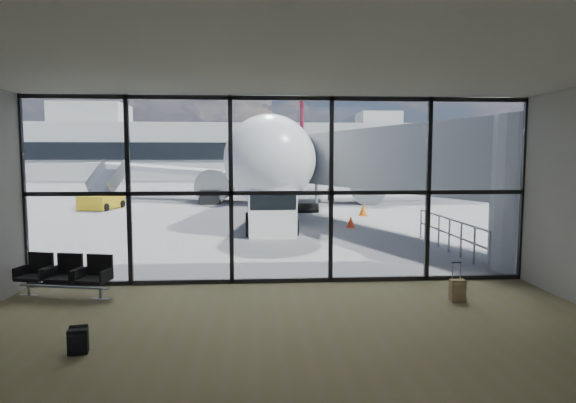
{
  "coord_description": "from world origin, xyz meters",
  "views": [
    {
      "loc": [
        -0.57,
        -11.49,
        3.03
      ],
      "look_at": [
        0.35,
        3.0,
        1.72
      ],
      "focal_mm": 30.0,
      "sensor_mm": 36.0,
      "label": 1
    }
  ],
  "objects": [
    {
      "name": "tree_5",
      "position": [
        -15.0,
        72.0,
        5.88
      ],
      "size": [
        6.27,
        6.27,
        9.03
      ],
      "color": "#382619",
      "rests_on": "ground"
    },
    {
      "name": "belt_loader",
      "position": [
        -3.68,
        21.38,
        0.55
      ],
      "size": [
        1.48,
        3.55,
        1.62
      ],
      "rotation": [
        0.0,
        0.0,
        -0.02
      ],
      "color": "black",
      "rests_on": "ground"
    },
    {
      "name": "suitcase",
      "position": [
        3.64,
        -1.8,
        0.25
      ],
      "size": [
        0.31,
        0.23,
        0.83
      ],
      "rotation": [
        0.0,
        0.0,
        -0.01
      ],
      "color": "olive",
      "rests_on": "ground"
    },
    {
      "name": "tree_4",
      "position": [
        -21.0,
        72.0,
        5.25
      ],
      "size": [
        5.61,
        5.61,
        8.07
      ],
      "color": "#382619",
      "rests_on": "ground"
    },
    {
      "name": "tree_2",
      "position": [
        -33.0,
        72.0,
        5.88
      ],
      "size": [
        6.27,
        6.27,
        9.03
      ],
      "color": "#382619",
      "rests_on": "ground"
    },
    {
      "name": "tree_1",
      "position": [
        -39.0,
        72.0,
        5.25
      ],
      "size": [
        5.61,
        5.61,
        8.07
      ],
      "color": "#382619",
      "rests_on": "ground"
    },
    {
      "name": "lounge_shell",
      "position": [
        0.0,
        -4.8,
        2.65
      ],
      "size": [
        12.02,
        8.01,
        4.51
      ],
      "color": "brown",
      "rests_on": "ground"
    },
    {
      "name": "traffic_cone_c",
      "position": [
        5.0,
        13.48,
        0.31
      ],
      "size": [
        0.46,
        0.46,
        0.65
      ],
      "color": "#CF5B0A",
      "rests_on": "ground"
    },
    {
      "name": "service_van",
      "position": [
        -0.05,
        8.29,
        0.94
      ],
      "size": [
        2.14,
        4.24,
        1.82
      ],
      "rotation": [
        0.0,
        0.0,
        0.03
      ],
      "color": "white",
      "rests_on": "ground"
    },
    {
      "name": "tree_3",
      "position": [
        -27.0,
        72.0,
        4.63
      ],
      "size": [
        4.95,
        4.95,
        7.12
      ],
      "color": "#382619",
      "rests_on": "ground"
    },
    {
      "name": "traffic_cone_b",
      "position": [
        3.51,
        9.22,
        0.25
      ],
      "size": [
        0.36,
        0.36,
        0.52
      ],
      "color": "red",
      "rests_on": "ground"
    },
    {
      "name": "backpack",
      "position": [
        -3.36,
        -4.09,
        0.21
      ],
      "size": [
        0.32,
        0.3,
        0.44
      ],
      "rotation": [
        0.0,
        0.0,
        0.17
      ],
      "color": "black",
      "rests_on": "ground"
    },
    {
      "name": "apron_railing",
      "position": [
        5.6,
        3.5,
        0.72
      ],
      "size": [
        0.06,
        5.46,
        1.11
      ],
      "color": "gray",
      "rests_on": "ground"
    },
    {
      "name": "ground",
      "position": [
        0.0,
        40.0,
        0.0
      ],
      "size": [
        220.0,
        220.0,
        0.0
      ],
      "primitive_type": "plane",
      "color": "slate",
      "rests_on": "ground"
    },
    {
      "name": "seating_row",
      "position": [
        -4.77,
        -0.83,
        0.51
      ],
      "size": [
        2.09,
        1.0,
        0.93
      ],
      "rotation": [
        0.0,
        0.0,
        -0.22
      ],
      "color": "gray",
      "rests_on": "ground"
    },
    {
      "name": "jet_bridge",
      "position": [
        4.9,
        7.07,
        2.76
      ],
      "size": [
        8.0,
        16.5,
        4.33
      ],
      "color": "#9C9EA1",
      "rests_on": "ground"
    },
    {
      "name": "far_terminal",
      "position": [
        -0.59,
        61.97,
        4.21
      ],
      "size": [
        80.0,
        12.2,
        11.0
      ],
      "color": "#A9A8A4",
      "rests_on": "ground"
    },
    {
      "name": "glass_curtain_wall",
      "position": [
        0.0,
        0.0,
        2.25
      ],
      "size": [
        12.1,
        0.12,
        4.5
      ],
      "color": "white",
      "rests_on": "ground"
    },
    {
      "name": "airliner",
      "position": [
        2.05,
        23.84,
        2.9
      ],
      "size": [
        31.63,
        36.81,
        9.51
      ],
      "rotation": [
        0.0,
        0.0,
        -0.13
      ],
      "color": "white",
      "rests_on": "ground"
    },
    {
      "name": "mobile_stairs",
      "position": [
        -9.86,
        17.84,
        0.56
      ],
      "size": [
        2.22,
        3.55,
        2.33
      ],
      "rotation": [
        0.0,
        0.0,
        -0.19
      ],
      "color": "#BB9716",
      "rests_on": "ground"
    }
  ]
}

